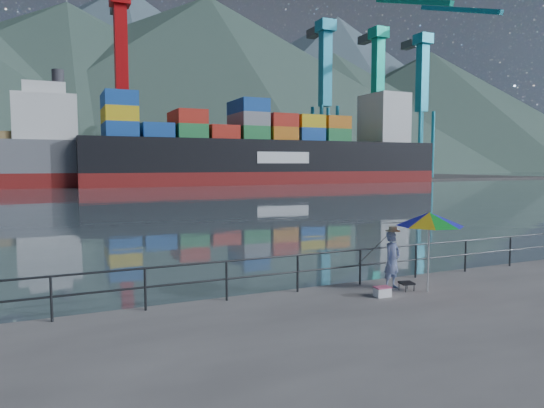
{
  "coord_description": "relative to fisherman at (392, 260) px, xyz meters",
  "views": [
    {
      "loc": [
        -6.85,
        -9.64,
        3.43
      ],
      "look_at": [
        0.18,
        6.0,
        2.0
      ],
      "focal_mm": 32.0,
      "sensor_mm": 36.0,
      "label": 1
    }
  ],
  "objects": [
    {
      "name": "mountains",
      "position": [
        37.28,
        206.78,
        34.76
      ],
      "size": [
        600.0,
        332.8,
        80.0
      ],
      "color": "#385147",
      "rests_on": "ground"
    },
    {
      "name": "beach_umbrella",
      "position": [
        0.63,
        -0.71,
        1.18
      ],
      "size": [
        2.11,
        2.11,
        2.15
      ],
      "color": "white",
      "rests_on": "ground"
    },
    {
      "name": "fisherman",
      "position": [
        0.0,
        0.0,
        0.0
      ],
      "size": [
        0.66,
        0.53,
        1.58
      ],
      "primitive_type": "imported",
      "rotation": [
        0.0,
        0.0,
        0.29
      ],
      "color": "#1E4294",
      "rests_on": "ground"
    },
    {
      "name": "fishing_rod",
      "position": [
        0.01,
        0.95,
        -0.79
      ],
      "size": [
        0.17,
        1.64,
        1.16
      ],
      "primitive_type": "cylinder",
      "rotation": [
        0.96,
        0.0,
        -0.09
      ],
      "color": "black",
      "rests_on": "ground"
    },
    {
      "name": "far_dock",
      "position": [
        8.46,
        92.03,
        -0.79
      ],
      "size": [
        200.0,
        40.0,
        0.4
      ],
      "primitive_type": "cube",
      "color": "#514F4C",
      "rests_on": "ground"
    },
    {
      "name": "guardrail",
      "position": [
        -1.54,
        0.73,
        -0.27
      ],
      "size": [
        22.0,
        0.06,
        1.03
      ],
      "color": "#2D3033",
      "rests_on": "ground"
    },
    {
      "name": "container_ship",
      "position": [
        30.05,
        71.9,
        4.99
      ],
      "size": [
        67.18,
        11.2,
        18.1
      ],
      "color": "maroon",
      "rests_on": "ground"
    },
    {
      "name": "harbor_water",
      "position": [
        -1.54,
        129.03,
        -0.79
      ],
      "size": [
        500.0,
        280.0,
        0.0
      ],
      "primitive_type": "cube",
      "color": "#506168",
      "rests_on": "ground"
    },
    {
      "name": "folding_stool",
      "position": [
        0.21,
        -0.36,
        -0.67
      ],
      "size": [
        0.43,
        0.43,
        0.23
      ],
      "color": "black",
      "rests_on": "ground"
    },
    {
      "name": "port_cranes",
      "position": [
        29.46,
        83.03,
        15.21
      ],
      "size": [
        116.0,
        28.0,
        38.4
      ],
      "color": "#D02543",
      "rests_on": "ground"
    },
    {
      "name": "ground",
      "position": [
        -1.54,
        -4.47,
        -1.04
      ],
      "size": [
        24.0,
        11.0,
        0.5
      ],
      "primitive_type": "cube",
      "color": "slate",
      "rests_on": "ground"
    },
    {
      "name": "container_stacks",
      "position": [
        34.14,
        92.64,
        2.35
      ],
      "size": [
        58.0,
        8.4,
        7.8
      ],
      "color": "yellow",
      "rests_on": "ground"
    },
    {
      "name": "cooler_bag",
      "position": [
        -0.75,
        -0.57,
        -0.67
      ],
      "size": [
        0.41,
        0.29,
        0.23
      ],
      "primitive_type": "cube",
      "rotation": [
        0.0,
        0.0,
        -0.06
      ],
      "color": "white",
      "rests_on": "ground"
    }
  ]
}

